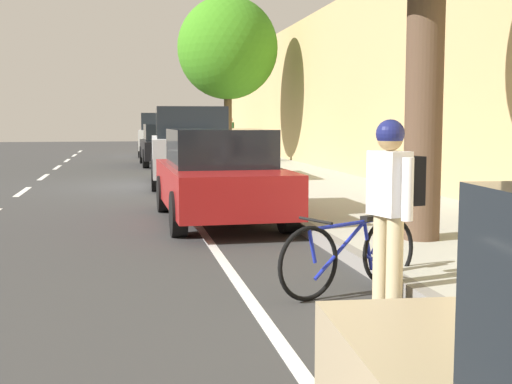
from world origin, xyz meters
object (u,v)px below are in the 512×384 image
object	(u,v)px
parked_suv_silver_mid	(190,145)
cyclist_with_backpack	(392,193)
bicycle_at_curb	(351,255)
parked_suv_white_farthest	(161,134)
street_tree_mid_block	(228,48)
pedestrian_on_phone	(230,133)
parked_sedan_black_far	(166,145)
parked_sedan_red_second	(219,176)

from	to	relation	value
parked_suv_silver_mid	cyclist_with_backpack	world-z (taller)	parked_suv_silver_mid
bicycle_at_curb	parked_suv_silver_mid	bearing A→B (deg)	92.48
parked_suv_silver_mid	parked_suv_white_farthest	distance (m)	14.71
street_tree_mid_block	bicycle_at_curb	bearing A→B (deg)	-94.84
cyclist_with_backpack	pedestrian_on_phone	bearing A→B (deg)	84.62
pedestrian_on_phone	cyclist_with_backpack	bearing A→B (deg)	-95.38
parked_suv_white_farthest	cyclist_with_backpack	distance (m)	26.49
parked_suv_white_farthest	parked_suv_silver_mid	bearing A→B (deg)	-90.10
parked_sedan_black_far	parked_suv_white_farthest	distance (m)	6.86
parked_suv_silver_mid	pedestrian_on_phone	bearing A→B (deg)	76.70
bicycle_at_curb	street_tree_mid_block	bearing A→B (deg)	85.16
parked_sedan_black_far	parked_suv_white_farthest	xyz separation A→B (m)	(0.16, 6.85, 0.27)
parked_sedan_red_second	pedestrian_on_phone	size ratio (longest dim) A/B	2.71
parked_sedan_black_far	bicycle_at_curb	bearing A→B (deg)	-88.13
parked_sedan_red_second	parked_sedan_black_far	size ratio (longest dim) A/B	1.00
street_tree_mid_block	pedestrian_on_phone	bearing A→B (deg)	80.48
parked_sedan_black_far	parked_sedan_red_second	bearing A→B (deg)	-89.93
pedestrian_on_phone	parked_sedan_red_second	bearing A→B (deg)	-99.29
parked_suv_white_farthest	cyclist_with_backpack	size ratio (longest dim) A/B	2.87
bicycle_at_curb	cyclist_with_backpack	distance (m)	0.81
parked_sedan_red_second	parked_suv_white_farthest	bearing A→B (deg)	89.61
parked_sedan_black_far	cyclist_with_backpack	world-z (taller)	cyclist_with_backpack
parked_sedan_red_second	parked_suv_white_farthest	world-z (taller)	parked_suv_white_farthest
parked_sedan_black_far	cyclist_with_backpack	size ratio (longest dim) A/B	2.64
parked_suv_white_farthest	cyclist_with_backpack	xyz separation A→B (m)	(0.69, -26.48, -0.01)
bicycle_at_curb	parked_sedan_black_far	bearing A→B (deg)	91.87
parked_suv_white_farthest	pedestrian_on_phone	world-z (taller)	parked_suv_white_farthest
parked_sedan_black_far	street_tree_mid_block	size ratio (longest dim) A/B	0.75
bicycle_at_curb	pedestrian_on_phone	distance (m)	24.29
parked_sedan_black_far	street_tree_mid_block	xyz separation A→B (m)	(2.17, -1.00, 3.46)
parked_suv_silver_mid	pedestrian_on_phone	distance (m)	13.18
parked_suv_white_farthest	pedestrian_on_phone	bearing A→B (deg)	-32.12
parked_suv_silver_mid	cyclist_with_backpack	bearing A→B (deg)	-86.52
parked_suv_white_farthest	cyclist_with_backpack	world-z (taller)	parked_suv_white_farthest
parked_sedan_red_second	bicycle_at_curb	distance (m)	4.94
parked_sedan_red_second	street_tree_mid_block	xyz separation A→B (m)	(2.15, 13.30, 3.46)
parked_suv_silver_mid	bicycle_at_curb	distance (m)	11.35
street_tree_mid_block	parked_suv_white_farthest	bearing A→B (deg)	104.34
parked_suv_silver_mid	parked_suv_white_farthest	xyz separation A→B (m)	(0.03, 14.71, 0.00)
cyclist_with_backpack	bicycle_at_curb	bearing A→B (deg)	116.88
parked_sedan_black_far	bicycle_at_curb	distance (m)	19.20
parked_suv_white_farthest	street_tree_mid_block	xyz separation A→B (m)	(2.01, -7.85, 3.19)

